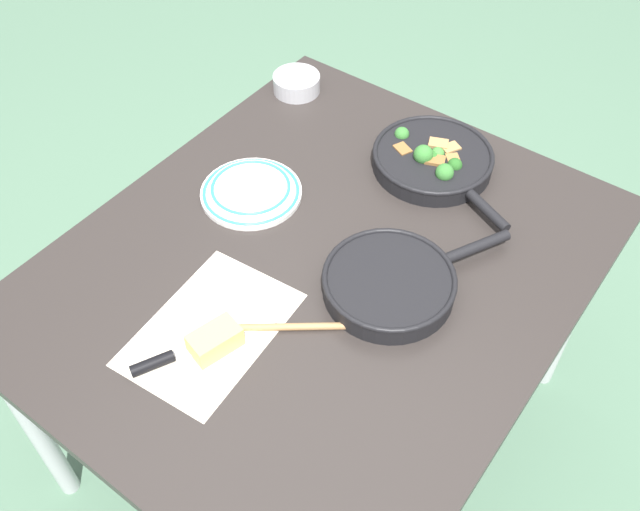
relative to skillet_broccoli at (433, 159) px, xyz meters
The scene contains 10 objects.
ground_plane 0.87m from the skillet_broccoli, ahead, with size 14.00×14.00×0.00m, color #51755B.
dining_table_red 0.42m from the skillet_broccoli, ahead, with size 1.23×1.02×0.74m.
skillet_broccoli is the anchor object (origin of this frame).
skillet_eggs 0.41m from the skillet_broccoli, 18.07° to the left, with size 0.41×0.28×0.05m.
wooden_spoon 0.55m from the skillet_broccoli, ahead, with size 0.25×0.31×0.02m.
parchment_sheet 0.69m from the skillet_broccoli, ahead, with size 0.37×0.26×0.00m.
grater_knife 0.77m from the skillet_broccoli, ahead, with size 0.28×0.16×0.02m.
cheese_block 0.71m from the skillet_broccoli, ahead, with size 0.11×0.08×0.05m.
dinner_plate_stack 0.45m from the skillet_broccoli, 40.97° to the right, with size 0.24×0.24×0.03m.
prep_bowl_steel 0.46m from the skillet_broccoli, 96.74° to the right, with size 0.13×0.13×0.05m.
Camera 1 is at (0.81, 0.60, 1.90)m, focal length 40.00 mm.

